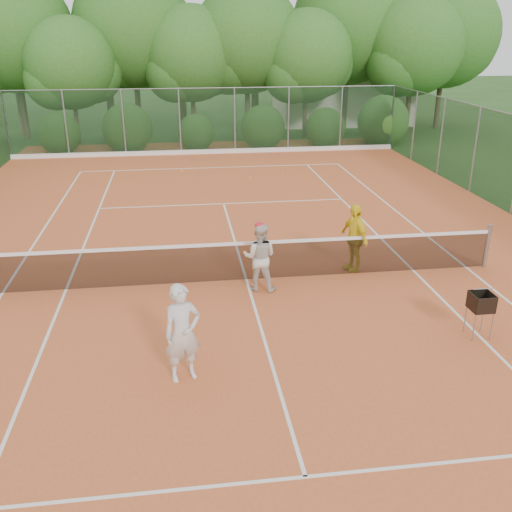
{
  "coord_description": "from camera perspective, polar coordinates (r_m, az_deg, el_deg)",
  "views": [
    {
      "loc": [
        -1.45,
        -12.14,
        5.48
      ],
      "look_at": [
        0.06,
        -1.2,
        1.1
      ],
      "focal_mm": 40.0,
      "sensor_mm": 36.0,
      "label": 1
    }
  ],
  "objects": [
    {
      "name": "ball_hopper",
      "position": [
        11.51,
        21.61,
        -4.36
      ],
      "size": [
        0.39,
        0.39,
        0.9
      ],
      "rotation": [
        0.0,
        0.0,
        -0.33
      ],
      "color": "gray",
      "rests_on": "clay_court"
    },
    {
      "name": "stray_ball_c",
      "position": [
        23.21,
        2.73,
        8.1
      ],
      "size": [
        0.07,
        0.07,
        0.07
      ],
      "primitive_type": "sphere",
      "color": "#AAC52D",
      "rests_on": "clay_court"
    },
    {
      "name": "fence_back",
      "position": [
        27.47,
        -4.88,
        13.28
      ],
      "size": [
        18.07,
        0.07,
        3.0
      ],
      "color": "#19381E",
      "rests_on": "clay_court"
    },
    {
      "name": "ground",
      "position": [
        13.4,
        -0.96,
        -2.51
      ],
      "size": [
        120.0,
        120.0,
        0.0
      ],
      "primitive_type": "plane",
      "color": "#244719",
      "rests_on": "ground"
    },
    {
      "name": "club_building",
      "position": [
        37.83,
        8.54,
        15.38
      ],
      "size": [
        8.0,
        5.0,
        3.0
      ],
      "primitive_type": "cube",
      "color": "beige",
      "rests_on": "ground"
    },
    {
      "name": "court_markings",
      "position": [
        13.39,
        -0.96,
        -2.42
      ],
      "size": [
        11.03,
        23.83,
        0.01
      ],
      "color": "white",
      "rests_on": "clay_court"
    },
    {
      "name": "stray_ball_b",
      "position": [
        22.76,
        -0.59,
        7.85
      ],
      "size": [
        0.07,
        0.07,
        0.07
      ],
      "primitive_type": "sphere",
      "color": "#EAF038",
      "rests_on": "clay_court"
    },
    {
      "name": "tennis_net",
      "position": [
        13.19,
        -0.97,
        -0.4
      ],
      "size": [
        11.97,
        0.1,
        1.1
      ],
      "color": "gray",
      "rests_on": "clay_court"
    },
    {
      "name": "player_yellow",
      "position": [
        13.87,
        9.79,
        1.82
      ],
      "size": [
        0.69,
        1.05,
        1.66
      ],
      "primitive_type": "imported",
      "rotation": [
        0.0,
        0.0,
        -1.26
      ],
      "color": "yellow",
      "rests_on": "clay_court"
    },
    {
      "name": "player_white",
      "position": [
        9.48,
        -7.36,
        -7.65
      ],
      "size": [
        0.72,
        0.58,
        1.71
      ],
      "primitive_type": "imported",
      "rotation": [
        0.0,
        0.0,
        0.31
      ],
      "color": "silver",
      "rests_on": "clay_court"
    },
    {
      "name": "tropical_treeline",
      "position": [
        32.49,
        -2.96,
        20.97
      ],
      "size": [
        32.1,
        8.49,
        15.03
      ],
      "color": "brown",
      "rests_on": "ground"
    },
    {
      "name": "clay_court",
      "position": [
        13.4,
        -0.96,
        -2.47
      ],
      "size": [
        18.0,
        36.0,
        0.02
      ],
      "primitive_type": "cube",
      "color": "#D06130",
      "rests_on": "ground"
    },
    {
      "name": "player_center_grp",
      "position": [
        12.63,
        0.37,
        -0.08
      ],
      "size": [
        0.9,
        0.78,
        1.59
      ],
      "color": "beige",
      "rests_on": "clay_court"
    },
    {
      "name": "stray_ball_a",
      "position": [
        24.13,
        -7.44,
        8.46
      ],
      "size": [
        0.07,
        0.07,
        0.07
      ],
      "primitive_type": "sphere",
      "color": "yellow",
      "rests_on": "clay_court"
    }
  ]
}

